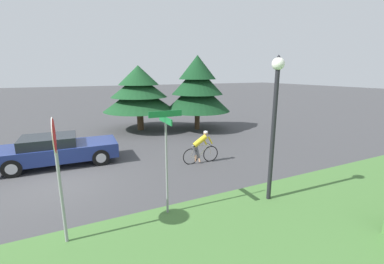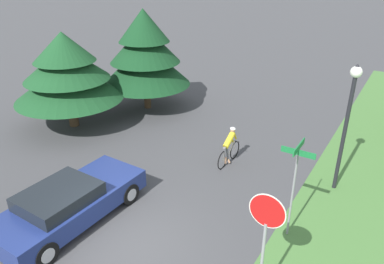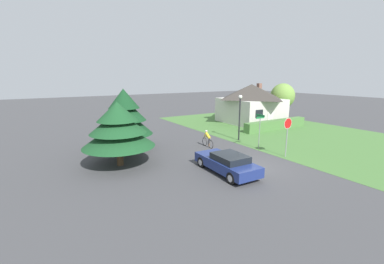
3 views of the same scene
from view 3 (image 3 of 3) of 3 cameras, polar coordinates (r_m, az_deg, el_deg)
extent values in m
plane|color=#424244|center=(17.62, 12.89, -7.61)|extent=(140.00, 140.00, 0.00)
cube|color=#477538|center=(28.53, 23.64, -0.68)|extent=(16.00, 36.00, 0.01)
cube|color=beige|center=(34.27, 12.89, 4.68)|extent=(6.72, 7.04, 3.08)
pyramid|color=#3D3833|center=(34.04, 13.09, 8.78)|extent=(7.25, 7.61, 1.84)
cube|color=silver|center=(31.92, 16.99, 2.93)|extent=(0.90, 0.09, 2.00)
cube|color=black|center=(30.54, 14.71, 3.97)|extent=(1.10, 0.10, 0.90)
cube|color=brown|center=(35.84, 14.72, 9.79)|extent=(0.52, 0.52, 0.80)
cube|color=#4C7A3D|center=(30.61, 18.14, 1.57)|extent=(8.98, 0.90, 1.05)
cube|color=navy|center=(16.21, 7.63, -7.00)|extent=(1.98, 4.69, 0.60)
cube|color=black|center=(15.79, 8.46, -5.65)|extent=(1.69, 2.12, 0.39)
cylinder|color=black|center=(17.06, 2.14, -6.73)|extent=(0.25, 0.70, 0.70)
cylinder|color=#ADADB2|center=(17.06, 2.14, -6.73)|extent=(0.26, 0.41, 0.40)
cylinder|color=black|center=(17.95, 6.67, -5.82)|extent=(0.25, 0.70, 0.70)
cylinder|color=#ADADB2|center=(17.95, 6.67, -5.82)|extent=(0.26, 0.41, 0.40)
cylinder|color=black|center=(14.66, 8.77, -10.14)|extent=(0.25, 0.70, 0.70)
cylinder|color=#ADADB2|center=(14.66, 8.77, -10.14)|extent=(0.26, 0.41, 0.40)
cylinder|color=black|center=(15.69, 13.59, -8.82)|extent=(0.25, 0.70, 0.70)
cylinder|color=#ADADB2|center=(15.69, 13.59, -8.82)|extent=(0.26, 0.41, 0.40)
torus|color=black|center=(21.50, 4.18, -2.74)|extent=(0.07, 0.72, 0.72)
torus|color=black|center=(22.27, 2.82, -2.19)|extent=(0.07, 0.72, 0.72)
cylinder|color=beige|center=(21.65, 3.84, -2.22)|extent=(0.04, 0.17, 0.54)
cylinder|color=beige|center=(21.93, 3.33, -1.99)|extent=(0.06, 0.60, 0.58)
cylinder|color=beige|center=(21.82, 3.44, -1.35)|extent=(0.06, 0.71, 0.06)
cylinder|color=beige|center=(21.63, 3.96, -2.80)|extent=(0.05, 0.32, 0.15)
cylinder|color=beige|center=(21.51, 4.06, -2.16)|extent=(0.04, 0.20, 0.43)
cylinder|color=beige|center=(22.18, 2.88, -1.66)|extent=(0.04, 0.11, 0.45)
cylinder|color=black|center=(22.10, 2.94, -1.13)|extent=(0.44, 0.04, 0.02)
ellipsoid|color=black|center=(21.53, 3.95, -1.52)|extent=(0.09, 0.20, 0.05)
cylinder|color=slate|center=(21.56, 3.97, -1.96)|extent=(0.12, 0.24, 0.45)
cylinder|color=slate|center=(21.70, 3.72, -2.07)|extent=(0.12, 0.24, 0.60)
cylinder|color=tan|center=(21.70, 3.86, -2.83)|extent=(0.08, 0.08, 0.30)
cylinder|color=tan|center=(21.88, 3.72, -2.96)|extent=(0.17, 0.08, 0.21)
cylinder|color=yellow|center=(21.69, 3.57, -0.83)|extent=(0.24, 0.66, 0.53)
cylinder|color=yellow|center=(21.88, 3.28, -0.79)|extent=(0.08, 0.24, 0.35)
cylinder|color=yellow|center=(22.10, 2.86, -0.65)|extent=(0.08, 0.24, 0.35)
sphere|color=tan|center=(21.84, 3.20, 0.10)|extent=(0.19, 0.19, 0.19)
ellipsoid|color=white|center=(21.83, 3.20, 0.23)|extent=(0.22, 0.18, 0.12)
cylinder|color=gray|center=(20.25, 20.24, -2.18)|extent=(0.07, 0.07, 2.22)
cylinder|color=red|center=(19.96, 20.54, 1.80)|extent=(0.75, 0.04, 0.75)
cylinder|color=silver|center=(19.96, 20.54, 1.80)|extent=(0.80, 0.03, 0.80)
cylinder|color=black|center=(24.17, 10.50, 2.69)|extent=(0.13, 0.13, 3.91)
sphere|color=white|center=(23.92, 10.69, 7.70)|extent=(0.35, 0.35, 0.35)
cone|color=black|center=(23.90, 10.71, 8.12)|extent=(0.21, 0.21, 0.14)
cylinder|color=gray|center=(21.70, 14.73, -0.39)|extent=(0.06, 0.06, 2.58)
cube|color=#197238|center=(21.45, 14.92, 3.14)|extent=(0.90, 0.03, 0.16)
cube|color=#197238|center=(21.43, 14.95, 3.56)|extent=(0.03, 0.90, 0.16)
cylinder|color=#4C3823|center=(18.03, -15.72, -5.08)|extent=(0.43, 0.43, 1.32)
cone|color=#194723|center=(17.66, -16.00, -0.46)|extent=(4.76, 4.76, 1.66)
cone|color=#194723|center=(17.50, -16.16, 2.14)|extent=(3.71, 3.71, 1.46)
cone|color=#194723|center=(17.40, -16.30, 4.42)|extent=(2.67, 2.67, 1.26)
cylinder|color=#4C3823|center=(21.76, -14.46, -2.09)|extent=(0.34, 0.34, 1.29)
cone|color=#143D1E|center=(21.42, -14.69, 2.23)|extent=(4.40, 4.40, 2.04)
cone|color=#143D1E|center=(21.27, -14.84, 4.89)|extent=(3.43, 3.43, 1.80)
cone|color=#143D1E|center=(21.18, -14.97, 7.21)|extent=(2.47, 2.47, 1.55)
cylinder|color=#4C3823|center=(38.06, 19.22, 4.10)|extent=(0.27, 0.27, 1.85)
ellipsoid|color=olive|center=(37.82, 19.47, 7.56)|extent=(3.26, 3.26, 3.42)
camera|label=1|loc=(24.94, 28.72, 6.05)|focal=24.00mm
camera|label=2|loc=(18.53, 40.73, 13.49)|focal=35.00mm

